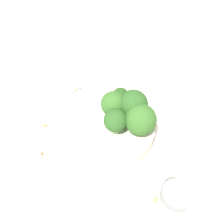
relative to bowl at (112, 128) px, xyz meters
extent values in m
plane|color=beige|center=(0.00, 0.00, -0.02)|extent=(3.00, 3.00, 0.00)
cylinder|color=silver|center=(0.00, 0.00, 0.00)|extent=(0.16, 0.16, 0.04)
cylinder|color=#8EB770|center=(0.02, 0.00, 0.03)|extent=(0.02, 0.02, 0.02)
sphere|color=#386B28|center=(0.02, 0.00, 0.05)|extent=(0.05, 0.05, 0.05)
cylinder|color=#8EB770|center=(-0.02, -0.01, 0.03)|extent=(0.02, 0.02, 0.02)
sphere|color=#2D5B23|center=(-0.02, -0.01, 0.05)|extent=(0.04, 0.04, 0.04)
cylinder|color=#8EB770|center=(0.04, -0.01, 0.03)|extent=(0.02, 0.02, 0.03)
sphere|color=#28511E|center=(0.04, -0.01, 0.05)|extent=(0.03, 0.03, 0.03)
cylinder|color=#8EB770|center=(0.02, -0.04, 0.03)|extent=(0.02, 0.02, 0.03)
sphere|color=#2D5B23|center=(0.02, -0.04, 0.05)|extent=(0.05, 0.05, 0.05)
cylinder|color=#84AD66|center=(-0.01, -0.05, 0.03)|extent=(0.02, 0.02, 0.02)
sphere|color=#386B28|center=(-0.01, -0.05, 0.05)|extent=(0.06, 0.06, 0.06)
cylinder|color=#B2B7BC|center=(-0.13, -0.11, 0.01)|extent=(0.04, 0.04, 0.06)
cylinder|color=gray|center=(-0.13, -0.11, 0.05)|extent=(0.04, 0.04, 0.02)
cube|color=tan|center=(0.11, 0.11, -0.01)|extent=(0.01, 0.01, 0.01)
cube|color=tan|center=(-0.12, -0.09, -0.01)|extent=(0.01, 0.01, 0.01)
cube|color=tan|center=(-0.01, 0.14, -0.01)|extent=(0.01, 0.01, 0.01)
cube|color=#AD7F4C|center=(0.11, 0.10, -0.01)|extent=(0.01, 0.01, 0.01)
cube|color=olive|center=(-0.07, 0.12, -0.02)|extent=(0.01, 0.01, 0.01)
camera|label=1|loc=(-0.24, -0.04, 0.35)|focal=35.00mm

